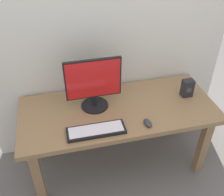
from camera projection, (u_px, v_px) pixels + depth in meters
The scene contains 7 objects.
ground_plane at pixel (118, 161), 2.69m from camera, with size 6.00×6.00×0.00m, color slate.
wall_back at pixel (107, 0), 2.10m from camera, with size 2.30×0.04×3.00m, color silver.
desk at pixel (118, 117), 2.32m from camera, with size 1.69×0.73×0.70m.
monitor at pixel (93, 84), 2.16m from camera, with size 0.47×0.23×0.45m.
keyboard_primary at pixel (96, 130), 2.02m from camera, with size 0.46×0.15×0.03m.
mouse at pixel (148, 123), 2.09m from camera, with size 0.06×0.10×0.03m, color #333338.
speaker_right at pixel (187, 88), 2.36m from camera, with size 0.10×0.08×0.16m.
Camera 1 is at (-0.47, -1.69, 2.13)m, focal length 42.13 mm.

